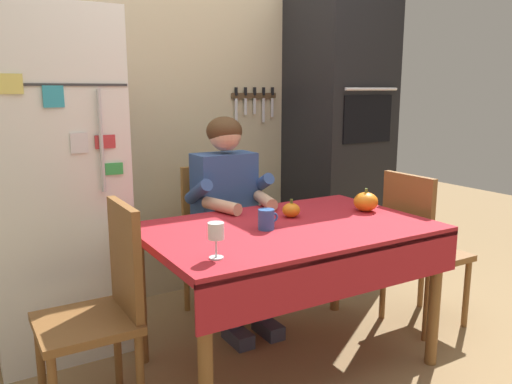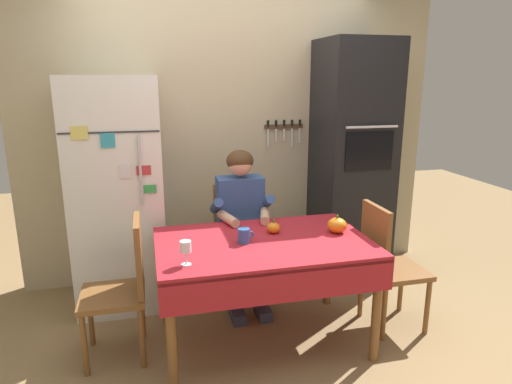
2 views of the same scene
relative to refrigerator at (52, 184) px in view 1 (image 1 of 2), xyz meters
The scene contains 13 objects.
ground_plane 1.62m from the refrigerator, 45.29° to the right, with size 10.00×10.00×0.00m, color #93754C.
back_wall_assembly 1.15m from the refrigerator, 21.31° to the left, with size 3.70×0.13×2.60m.
refrigerator is the anchor object (origin of this frame).
wall_oven 2.01m from the refrigerator, ahead, with size 0.60×0.64×2.10m.
dining_table 1.32m from the refrigerator, 42.91° to the right, with size 1.40×0.90×0.74m.
chair_behind_person 1.01m from the refrigerator, ahead, with size 0.40×0.40×0.93m.
seated_person 0.99m from the refrigerator, 16.69° to the right, with size 0.47×0.55×1.25m.
chair_left_side 0.89m from the refrigerator, 86.47° to the right, with size 0.40×0.40×0.93m.
chair_right_side 2.09m from the refrigerator, 25.73° to the right, with size 0.40×0.40×0.93m.
coffee_mug 1.20m from the refrigerator, 46.86° to the right, with size 0.11×0.08×0.10m.
wine_glass 1.21m from the refrigerator, 69.74° to the right, with size 0.07×0.07×0.15m.
pumpkin_large 1.29m from the refrigerator, 34.78° to the right, with size 0.09×0.09×0.10m.
pumpkin_medium 1.71m from the refrigerator, 29.23° to the right, with size 0.13×0.13×0.13m.
Camera 1 is at (-1.39, -1.93, 1.40)m, focal length 36.10 mm.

